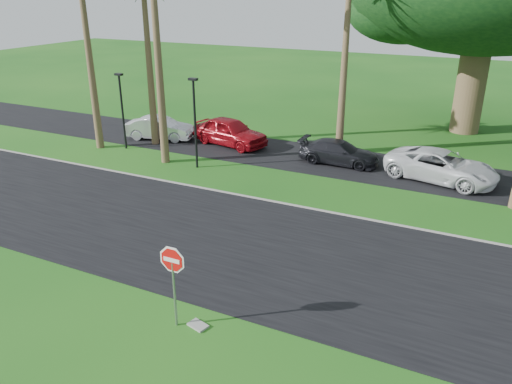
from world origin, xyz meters
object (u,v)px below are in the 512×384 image
object	(u,v)px
car_dark	(339,153)
car_minivan	(441,166)
car_silver	(160,128)
car_red	(230,132)
stop_sign_near	(173,270)

from	to	relation	value
car_dark	car_minivan	xyz separation A→B (m)	(5.22, -0.30, 0.12)
car_silver	car_red	world-z (taller)	car_red
car_silver	car_red	distance (m)	4.54
car_red	car_silver	bearing A→B (deg)	112.38
car_silver	car_dark	xyz separation A→B (m)	(11.29, 0.35, -0.07)
car_silver	car_minivan	world-z (taller)	car_minivan
car_red	car_minivan	bearing A→B (deg)	-81.42
car_silver	car_minivan	distance (m)	16.51
stop_sign_near	car_minivan	world-z (taller)	stop_sign_near
car_red	car_dark	xyz separation A→B (m)	(6.83, -0.45, -0.19)
stop_sign_near	car_minivan	size ratio (longest dim) A/B	0.50
car_red	car_dark	distance (m)	6.84
car_silver	car_dark	distance (m)	11.30
stop_sign_near	car_red	bearing A→B (deg)	113.46
car_dark	car_minivan	world-z (taller)	car_minivan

